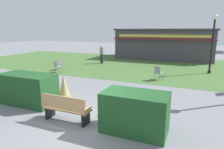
% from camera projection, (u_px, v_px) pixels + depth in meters
% --- Properties ---
extents(ground_plane, '(80.00, 80.00, 0.00)m').
position_uv_depth(ground_plane, '(86.00, 125.00, 6.40)').
color(ground_plane, slate).
extents(lawn_patch, '(36.00, 12.00, 0.01)m').
position_uv_depth(lawn_patch, '(155.00, 66.00, 16.89)').
color(lawn_patch, '#446B33').
rests_on(lawn_patch, ground_plane).
extents(park_bench, '(1.70, 0.52, 0.95)m').
position_uv_depth(park_bench, '(66.00, 108.00, 6.57)').
color(park_bench, tan).
rests_on(park_bench, ground_plane).
extents(hedge_left, '(2.36, 1.10, 1.28)m').
position_uv_depth(hedge_left, '(28.00, 89.00, 8.20)').
color(hedge_left, '#1E4C23').
rests_on(hedge_left, ground_plane).
extents(hedge_right, '(1.96, 1.10, 1.24)m').
position_uv_depth(hedge_right, '(135.00, 112.00, 5.93)').
color(hedge_right, '#1E4C23').
rests_on(hedge_right, ground_plane).
extents(ornamental_grass_behind_left, '(0.66, 0.66, 1.24)m').
position_uv_depth(ornamental_grass_behind_left, '(48.00, 87.00, 8.62)').
color(ornamental_grass_behind_left, tan).
rests_on(ornamental_grass_behind_left, ground_plane).
extents(ornamental_grass_behind_right, '(0.54, 0.54, 1.02)m').
position_uv_depth(ornamental_grass_behind_right, '(121.00, 101.00, 7.16)').
color(ornamental_grass_behind_right, tan).
rests_on(ornamental_grass_behind_right, ground_plane).
extents(ornamental_grass_behind_center, '(0.55, 0.55, 1.05)m').
position_uv_depth(ornamental_grass_behind_center, '(64.00, 87.00, 8.93)').
color(ornamental_grass_behind_center, tan).
rests_on(ornamental_grass_behind_center, ground_plane).
extents(lamppost_far, '(0.36, 0.36, 4.09)m').
position_uv_depth(lamppost_far, '(213.00, 37.00, 13.56)').
color(lamppost_far, black).
rests_on(lamppost_far, ground_plane).
extents(trash_bin, '(0.52, 0.52, 0.78)m').
position_uv_depth(trash_bin, '(18.00, 96.00, 8.11)').
color(trash_bin, '#2D4233').
rests_on(trash_bin, ground_plane).
extents(food_kiosk, '(10.05, 4.83, 3.17)m').
position_uv_depth(food_kiosk, '(164.00, 44.00, 21.21)').
color(food_kiosk, '#47424C').
rests_on(food_kiosk, ground_plane).
extents(cafe_chair_east, '(0.59, 0.59, 0.89)m').
position_uv_depth(cafe_chair_east, '(57.00, 65.00, 14.24)').
color(cafe_chair_east, gray).
rests_on(cafe_chair_east, ground_plane).
extents(cafe_chair_center, '(0.58, 0.58, 0.89)m').
position_uv_depth(cafe_chair_center, '(60.00, 63.00, 15.17)').
color(cafe_chair_center, gray).
rests_on(cafe_chair_center, ground_plane).
extents(cafe_chair_north, '(0.60, 0.60, 0.89)m').
position_uv_depth(cafe_chair_north, '(159.00, 72.00, 12.11)').
color(cafe_chair_north, gray).
rests_on(cafe_chair_north, ground_plane).
extents(person_strolling, '(0.34, 0.34, 1.69)m').
position_uv_depth(person_strolling, '(102.00, 54.00, 18.10)').
color(person_strolling, '#23232D').
rests_on(person_strolling, ground_plane).
extents(parked_car_west_slot, '(4.34, 2.34, 1.20)m').
position_uv_depth(parked_car_west_slot, '(136.00, 46.00, 29.65)').
color(parked_car_west_slot, silver).
rests_on(parked_car_west_slot, ground_plane).
extents(parked_car_center_slot, '(4.21, 2.08, 1.20)m').
position_uv_depth(parked_car_center_slot, '(174.00, 47.00, 27.53)').
color(parked_car_center_slot, navy).
rests_on(parked_car_center_slot, ground_plane).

